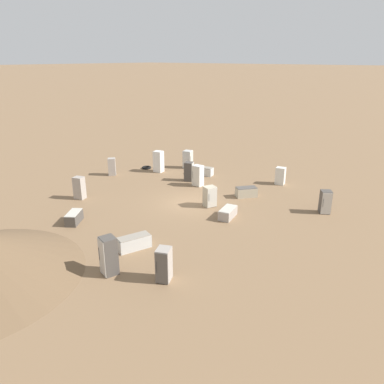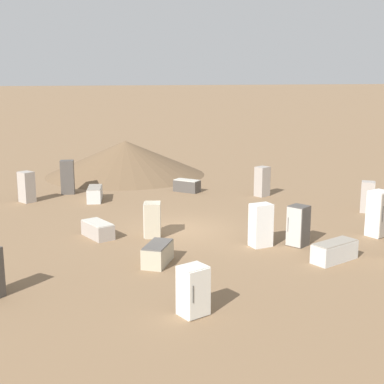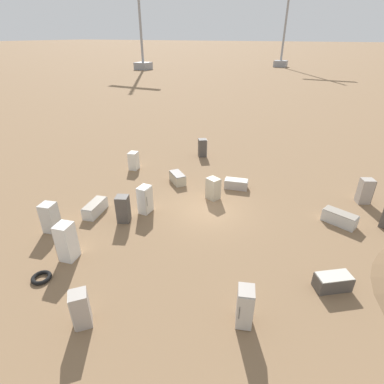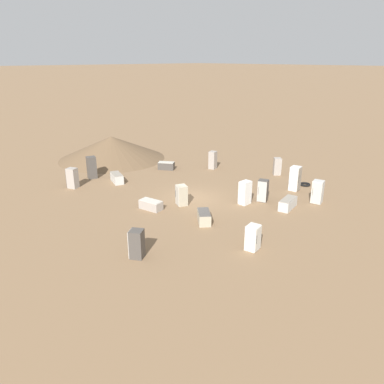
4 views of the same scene
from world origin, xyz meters
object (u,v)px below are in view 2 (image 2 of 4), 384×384
discarded_fridge_2 (334,251)px  discarded_fridge_8 (379,214)px  discarded_fridge_1 (261,225)px  discarded_fridge_4 (68,177)px  discarded_fridge_7 (187,186)px  discarded_fridge_12 (368,197)px  discarded_fridge_6 (193,291)px  discarded_fridge_3 (158,254)px  discarded_fridge_0 (26,187)px  discarded_fridge_9 (95,194)px  discarded_fridge_11 (98,230)px  discarded_fridge_13 (152,220)px  discarded_fridge_14 (298,226)px  discarded_fridge_15 (262,181)px

discarded_fridge_2 → discarded_fridge_8: bearing=103.0°
discarded_fridge_1 → discarded_fridge_4: size_ratio=0.89×
discarded_fridge_2 → discarded_fridge_8: size_ratio=1.01×
discarded_fridge_1 → discarded_fridge_7: bearing=80.8°
discarded_fridge_7 → discarded_fridge_12: size_ratio=1.06×
discarded_fridge_6 → discarded_fridge_3: bearing=-110.0°
discarded_fridge_6 → discarded_fridge_12: 14.59m
discarded_fridge_0 → discarded_fridge_9: (-1.23, -3.37, -0.45)m
discarded_fridge_0 → discarded_fridge_11: size_ratio=0.95×
discarded_fridge_0 → discarded_fridge_12: bearing=-56.9°
discarded_fridge_9 → discarded_fridge_8: bearing=-32.7°
discarded_fridge_8 → discarded_fridge_11: discarded_fridge_8 is taller
discarded_fridge_13 → discarded_fridge_2: bearing=-115.8°
discarded_fridge_6 → discarded_fridge_14: size_ratio=0.88×
discarded_fridge_9 → discarded_fridge_7: bearing=19.4°
discarded_fridge_11 → discarded_fridge_14: size_ratio=1.07×
discarded_fridge_8 → discarded_fridge_11: bearing=-35.4°
discarded_fridge_3 → discarded_fridge_6: size_ratio=1.17×
discarded_fridge_11 → discarded_fridge_1: bearing=-47.4°
discarded_fridge_6 → discarded_fridge_7: 16.64m
discarded_fridge_12 → discarded_fridge_15: 6.00m
discarded_fridge_4 → discarded_fridge_13: bearing=-66.1°
discarded_fridge_4 → discarded_fridge_14: discarded_fridge_4 is taller
discarded_fridge_4 → discarded_fridge_8: bearing=-38.2°
discarded_fridge_14 → discarded_fridge_2: bearing=160.1°
discarded_fridge_7 → discarded_fridge_9: 5.49m
discarded_fridge_2 → discarded_fridge_14: (2.08, 0.11, 0.45)m
discarded_fridge_3 → discarded_fridge_11: size_ratio=0.97×
discarded_fridge_0 → discarded_fridge_6: bearing=-107.3°
discarded_fridge_15 → discarded_fridge_1: bearing=-50.7°
discarded_fridge_1 → discarded_fridge_14: discarded_fridge_1 is taller
discarded_fridge_12 → discarded_fridge_3: bearing=-33.1°
discarded_fridge_2 → discarded_fridge_4: bearing=-170.6°
discarded_fridge_7 → discarded_fridge_14: discarded_fridge_14 is taller
discarded_fridge_7 → discarded_fridge_11: bearing=-171.7°
discarded_fridge_12 → discarded_fridge_13: size_ratio=1.06×
discarded_fridge_6 → discarded_fridge_9: discarded_fridge_6 is taller
discarded_fridge_9 → discarded_fridge_14: discarded_fridge_14 is taller
discarded_fridge_12 → discarded_fridge_7: bearing=-99.0°
discarded_fridge_12 → discarded_fridge_14: size_ratio=0.96×
discarded_fridge_4 → discarded_fridge_12: discarded_fridge_4 is taller
discarded_fridge_8 → discarded_fridge_7: bearing=-84.3°
discarded_fridge_0 → discarded_fridge_12: discarded_fridge_0 is taller
discarded_fridge_9 → discarded_fridge_15: (-2.82, -8.84, 0.46)m
discarded_fridge_8 → discarded_fridge_14: 3.84m
discarded_fridge_2 → discarded_fridge_15: discarded_fridge_15 is taller
discarded_fridge_4 → discarded_fridge_11: discarded_fridge_4 is taller
discarded_fridge_3 → discarded_fridge_2: bearing=-162.7°
discarded_fridge_7 → discarded_fridge_8: discarded_fridge_8 is taller
discarded_fridge_2 → discarded_fridge_3: size_ratio=1.17×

